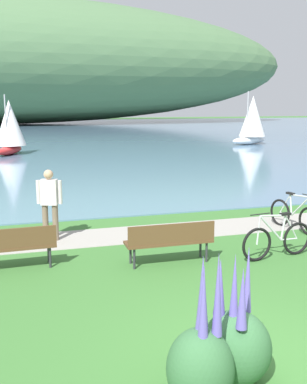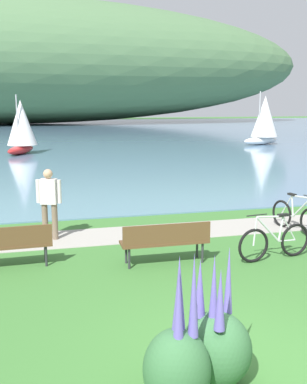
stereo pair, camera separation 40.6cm
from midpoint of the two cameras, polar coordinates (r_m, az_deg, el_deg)
ground_plane at (r=6.18m, az=13.86°, el=-20.72°), size 200.00×200.00×0.00m
bay_water at (r=52.67m, az=-11.36°, el=7.32°), size 180.00×80.00×0.04m
distant_hillside at (r=76.78m, az=-17.49°, el=15.35°), size 97.27×28.00×19.28m
shoreline_path at (r=11.50m, az=-0.54°, el=-5.22°), size 60.00×1.50×0.01m
park_bench_near_camera at (r=9.40m, az=-16.87°, el=-6.15°), size 1.82×0.54×0.88m
park_bench_further_along at (r=9.25m, az=2.77°, el=-5.96°), size 1.80×0.49×0.88m
bicycle_leaning_near_bench at (r=12.19m, az=18.30°, el=-2.94°), size 0.39×1.75×1.01m
bicycle_beside_path at (r=9.94m, az=16.05°, el=-5.92°), size 1.76×0.31×1.01m
person_at_shoreline at (r=11.03m, az=-11.92°, el=-0.95°), size 0.58×0.33×1.71m
echium_bush_beside_closest at (r=5.61m, az=9.97°, el=-18.24°), size 0.82×0.82×1.62m
echium_bush_far_cluster at (r=5.17m, az=5.40°, el=-20.47°), size 0.73×0.73×1.74m
sailboat_nearest_to_shore at (r=30.49m, az=-15.86°, el=7.93°), size 2.47×3.27×3.73m
sailboat_mid_bay at (r=37.21m, az=14.00°, el=8.78°), size 3.63×2.66×4.12m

